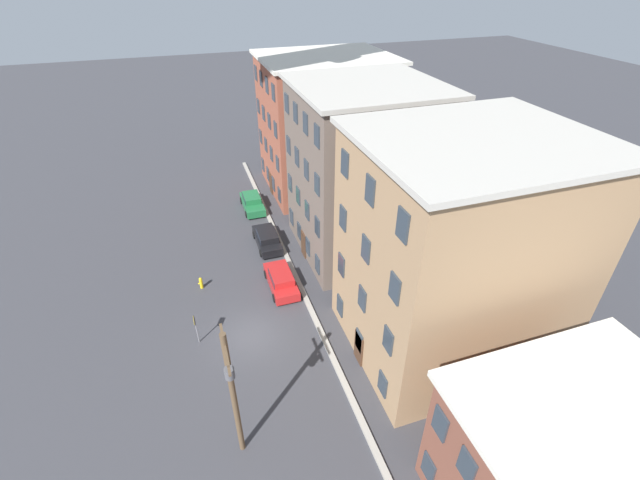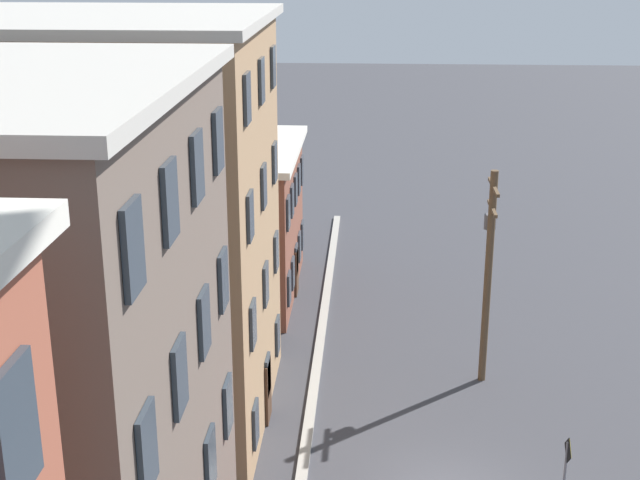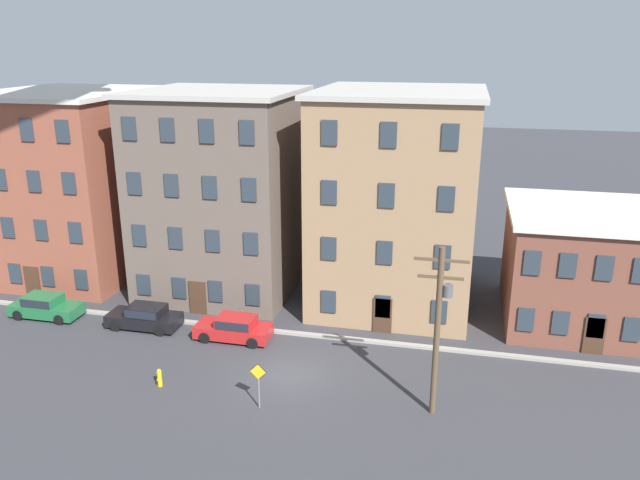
{
  "view_description": "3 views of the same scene",
  "coord_description": "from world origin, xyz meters",
  "px_view_note": "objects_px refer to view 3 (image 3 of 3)",
  "views": [
    {
      "loc": [
        20.41,
        -1.96,
        20.99
      ],
      "look_at": [
        -1.04,
        5.18,
        5.87
      ],
      "focal_mm": 24.0,
      "sensor_mm": 36.0,
      "label": 1
    },
    {
      "loc": [
        -23.29,
        2.53,
        15.86
      ],
      "look_at": [
        1.75,
        4.0,
        7.44
      ],
      "focal_mm": 50.0,
      "sensor_mm": 36.0,
      "label": 2
    },
    {
      "loc": [
        8.1,
        -27.74,
        16.76
      ],
      "look_at": [
        0.76,
        4.0,
        6.18
      ],
      "focal_mm": 35.0,
      "sensor_mm": 36.0,
      "label": 3
    }
  ],
  "objects_px": {
    "car_green": "(45,306)",
    "car_black": "(145,316)",
    "utility_pole": "(439,323)",
    "fire_hydrant": "(159,377)",
    "car_red": "(234,327)",
    "caution_sign": "(258,379)"
  },
  "relations": [
    {
      "from": "car_black",
      "to": "caution_sign",
      "type": "xyz_separation_m",
      "value": [
        9.45,
        -6.68,
        0.8
      ]
    },
    {
      "from": "utility_pole",
      "to": "car_green",
      "type": "bearing_deg",
      "value": 167.89
    },
    {
      "from": "car_green",
      "to": "car_black",
      "type": "relative_size",
      "value": 1.0
    },
    {
      "from": "car_red",
      "to": "utility_pole",
      "type": "distance_m",
      "value": 13.31
    },
    {
      "from": "fire_hydrant",
      "to": "car_black",
      "type": "bearing_deg",
      "value": 123.47
    },
    {
      "from": "car_red",
      "to": "fire_hydrant",
      "type": "height_order",
      "value": "car_red"
    },
    {
      "from": "utility_pole",
      "to": "caution_sign",
      "type": "bearing_deg",
      "value": -169.79
    },
    {
      "from": "car_black",
      "to": "car_red",
      "type": "relative_size",
      "value": 1.0
    },
    {
      "from": "car_black",
      "to": "utility_pole",
      "type": "relative_size",
      "value": 0.54
    },
    {
      "from": "car_green",
      "to": "car_red",
      "type": "relative_size",
      "value": 1.0
    },
    {
      "from": "car_black",
      "to": "utility_pole",
      "type": "distance_m",
      "value": 18.7
    },
    {
      "from": "utility_pole",
      "to": "fire_hydrant",
      "type": "height_order",
      "value": "utility_pole"
    },
    {
      "from": "car_green",
      "to": "car_red",
      "type": "bearing_deg",
      "value": -1.09
    },
    {
      "from": "fire_hydrant",
      "to": "caution_sign",
      "type": "bearing_deg",
      "value": -7.34
    },
    {
      "from": "car_green",
      "to": "utility_pole",
      "type": "xyz_separation_m",
      "value": [
        24.4,
        -5.23,
        3.87
      ]
    },
    {
      "from": "caution_sign",
      "to": "utility_pole",
      "type": "xyz_separation_m",
      "value": [
        8.09,
        1.46,
        3.07
      ]
    },
    {
      "from": "car_green",
      "to": "car_black",
      "type": "distance_m",
      "value": 6.87
    },
    {
      "from": "car_green",
      "to": "fire_hydrant",
      "type": "height_order",
      "value": "car_green"
    },
    {
      "from": "car_black",
      "to": "car_green",
      "type": "bearing_deg",
      "value": 179.9
    },
    {
      "from": "car_green",
      "to": "utility_pole",
      "type": "bearing_deg",
      "value": -12.11
    },
    {
      "from": "car_red",
      "to": "caution_sign",
      "type": "xyz_separation_m",
      "value": [
        3.63,
        -6.45,
        0.8
      ]
    },
    {
      "from": "car_green",
      "to": "fire_hydrant",
      "type": "relative_size",
      "value": 4.58
    }
  ]
}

